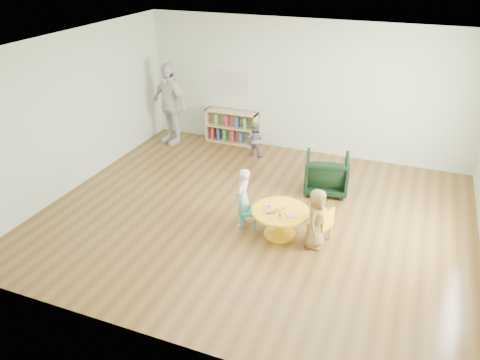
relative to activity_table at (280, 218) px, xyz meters
The scene contains 11 objects.
room 1.72m from the activity_table, 143.24° to the left, with size 7.10×7.00×2.80m.
activity_table is the anchor object (origin of this frame).
kid_chair_left 0.59m from the activity_table, behind, with size 0.35×0.35×0.54m.
kid_chair_right 0.65m from the activity_table, ahead, with size 0.40×0.40×0.58m.
bookshelf 3.92m from the activity_table, 123.62° to the left, with size 1.20×0.30×0.75m.
alphabet_poster 4.15m from the activity_table, 122.47° to the left, with size 0.74×0.01×0.54m.
armchair 1.74m from the activity_table, 78.46° to the left, with size 0.76×0.78×0.71m, color black.
child_left 0.69m from the activity_table, behind, with size 0.36×0.24×0.99m, color silver.
child_right 0.61m from the activity_table, ahead, with size 0.47×0.30×0.96m, color yellow.
toddler 3.09m from the activity_table, 117.18° to the left, with size 0.36×0.28×0.75m, color #162038.
adult_caretaker 4.45m from the activity_table, 141.36° to the left, with size 1.07×0.44×1.82m, color silver.
Camera 1 is at (2.25, -6.38, 4.15)m, focal length 35.00 mm.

